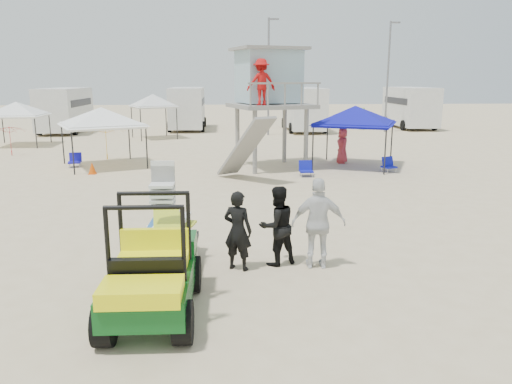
{
  "coord_description": "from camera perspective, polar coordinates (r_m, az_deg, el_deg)",
  "views": [
    {
      "loc": [
        -0.28,
        -8.58,
        3.95
      ],
      "look_at": [
        0.5,
        3.0,
        1.3
      ],
      "focal_mm": 35.0,
      "sensor_mm": 36.0,
      "label": 1
    }
  ],
  "objects": [
    {
      "name": "cone_near",
      "position": [
        20.26,
        -10.66,
        2.11
      ],
      "size": [
        0.34,
        0.34,
        0.5
      ],
      "primitive_type": "cone",
      "color": "orange",
      "rests_on": "ground"
    },
    {
      "name": "beach_chair_b",
      "position": [
        22.37,
        14.88,
        3.06
      ],
      "size": [
        0.68,
        0.75,
        0.64
      ],
      "color": "#0F15A6",
      "rests_on": "ground"
    },
    {
      "name": "umbrella_a",
      "position": [
        29.07,
        -26.26,
        5.27
      ],
      "size": [
        2.08,
        2.1,
        1.56
      ],
      "primitive_type": "imported",
      "rotation": [
        0.0,
        0.0,
        0.25
      ],
      "color": "red",
      "rests_on": "ground"
    },
    {
      "name": "canopy_white_b",
      "position": [
        33.16,
        -25.75,
        9.02
      ],
      "size": [
        3.11,
        3.11,
        3.01
      ],
      "color": "black",
      "rests_on": "ground"
    },
    {
      "name": "canopy_white_a",
      "position": [
        23.79,
        -17.28,
        8.88
      ],
      "size": [
        4.34,
        4.34,
        3.09
      ],
      "color": "black",
      "rests_on": "ground"
    },
    {
      "name": "rv_mid_right",
      "position": [
        39.14,
        5.44,
        9.64
      ],
      "size": [
        2.64,
        7.0,
        3.25
      ],
      "color": "silver",
      "rests_on": "ground"
    },
    {
      "name": "distant_beachgoers",
      "position": [
        30.48,
        10.99,
        6.78
      ],
      "size": [
        5.91,
        16.14,
        1.75
      ],
      "color": "#B7343A",
      "rests_on": "ground"
    },
    {
      "name": "beach_chair_c",
      "position": [
        20.72,
        5.72,
        2.68
      ],
      "size": [
        0.55,
        0.59,
        0.64
      ],
      "color": "#0E15A0",
      "rests_on": "ground"
    },
    {
      "name": "canopy_white_c",
      "position": [
        34.38,
        -11.7,
        10.65
      ],
      "size": [
        3.37,
        3.37,
        3.34
      ],
      "color": "black",
      "rests_on": "ground"
    },
    {
      "name": "umbrella_b",
      "position": [
        25.91,
        -16.68,
        5.46
      ],
      "size": [
        2.67,
        2.68,
        1.72
      ],
      "primitive_type": "imported",
      "rotation": [
        0.0,
        0.0,
        0.77
      ],
      "color": "yellow",
      "rests_on": "ground"
    },
    {
      "name": "beach_chair_a",
      "position": [
        24.28,
        -20.0,
        3.46
      ],
      "size": [
        0.63,
        0.68,
        0.64
      ],
      "color": "#120FAA",
      "rests_on": "ground"
    },
    {
      "name": "rv_far_right",
      "position": [
        42.94,
        17.21,
        9.42
      ],
      "size": [
        2.64,
        6.6,
        3.25
      ],
      "color": "silver",
      "rests_on": "ground"
    },
    {
      "name": "man_left",
      "position": [
        10.42,
        -2.1,
        -4.44
      ],
      "size": [
        0.73,
        0.63,
        1.7
      ],
      "primitive_type": "imported",
      "rotation": [
        0.0,
        0.0,
        2.7
      ],
      "color": "black",
      "rests_on": "ground"
    },
    {
      "name": "surf_trailer",
      "position": [
        10.79,
        -10.24,
        -4.24
      ],
      "size": [
        1.26,
        2.27,
        2.0
      ],
      "color": "black",
      "rests_on": "ground"
    },
    {
      "name": "rv_far_left",
      "position": [
        40.37,
        -21.01,
        8.96
      ],
      "size": [
        2.64,
        6.8,
        3.25
      ],
      "color": "silver",
      "rests_on": "ground"
    },
    {
      "name": "light_pole_left",
      "position": [
        35.73,
        1.43,
        12.93
      ],
      "size": [
        0.14,
        0.14,
        8.0
      ],
      "primitive_type": "cylinder",
      "color": "slate",
      "rests_on": "ground"
    },
    {
      "name": "light_pole_right",
      "position": [
        39.06,
        14.81,
        12.51
      ],
      "size": [
        0.14,
        0.14,
        8.0
      ],
      "primitive_type": "cylinder",
      "color": "slate",
      "rests_on": "ground"
    },
    {
      "name": "rv_mid_left",
      "position": [
        40.22,
        -7.86,
        9.67
      ],
      "size": [
        2.65,
        6.5,
        3.25
      ],
      "color": "silver",
      "rests_on": "ground"
    },
    {
      "name": "man_right",
      "position": [
        10.57,
        7.16,
        -3.59
      ],
      "size": [
        1.17,
        0.56,
        1.94
      ],
      "primitive_type": "imported",
      "rotation": [
        0.0,
        0.0,
        3.06
      ],
      "color": "silver",
      "rests_on": "ground"
    },
    {
      "name": "canopy_blue",
      "position": [
        23.07,
        11.28,
        9.29
      ],
      "size": [
        4.27,
        4.27,
        3.16
      ],
      "color": "black",
      "rests_on": "ground"
    },
    {
      "name": "utility_cart",
      "position": [
        8.55,
        -12.0,
        -8.01
      ],
      "size": [
        1.43,
        2.69,
        2.02
      ],
      "color": "#0B4A17",
      "rests_on": "ground"
    },
    {
      "name": "lifeguard_tower",
      "position": [
        22.43,
        1.45,
        12.57
      ],
      "size": [
        3.99,
        3.99,
        5.16
      ],
      "color": "gray",
      "rests_on": "ground"
    },
    {
      "name": "cone_far",
      "position": [
        22.18,
        -18.22,
        2.6
      ],
      "size": [
        0.34,
        0.34,
        0.5
      ],
      "primitive_type": "cone",
      "color": "#D74A06",
      "rests_on": "ground"
    },
    {
      "name": "ground",
      "position": [
        9.45,
        -1.83,
        -11.85
      ],
      "size": [
        140.0,
        140.0,
        0.0
      ],
      "primitive_type": "plane",
      "color": "beige",
      "rests_on": "ground"
    },
    {
      "name": "man_mid",
      "position": [
        10.72,
        2.42,
        -3.87
      ],
      "size": [
        1.04,
        0.94,
        1.73
      ],
      "primitive_type": "imported",
      "rotation": [
        0.0,
        0.0,
        3.56
      ],
      "color": "black",
      "rests_on": "ground"
    }
  ]
}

